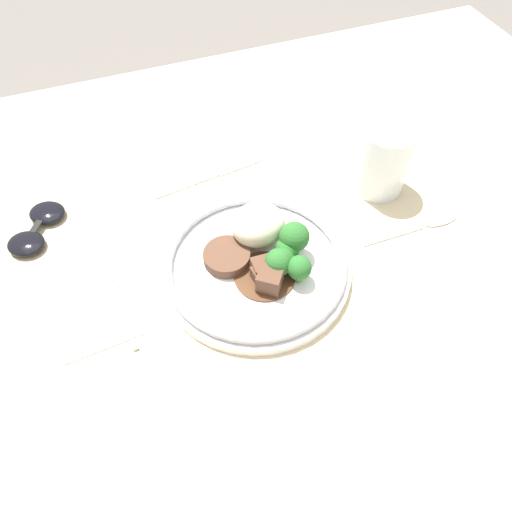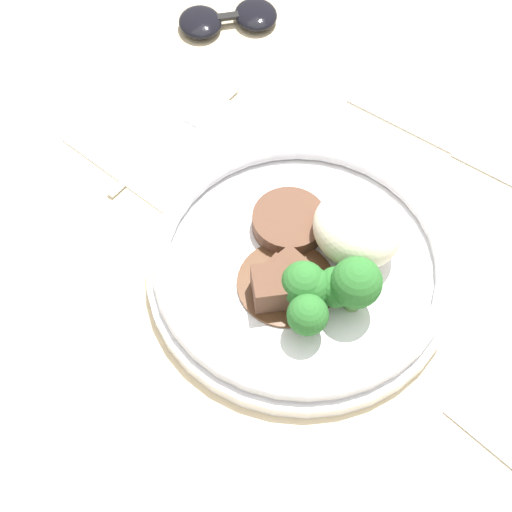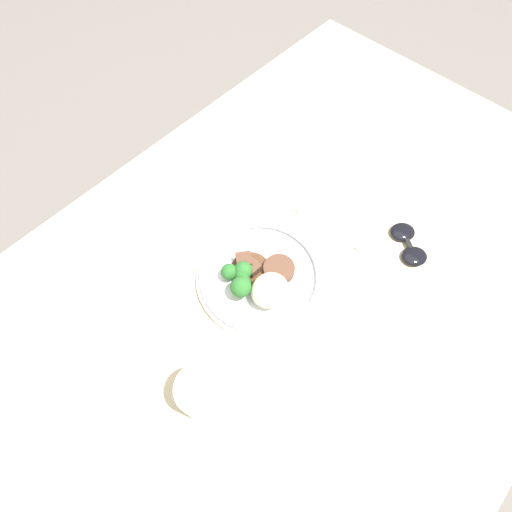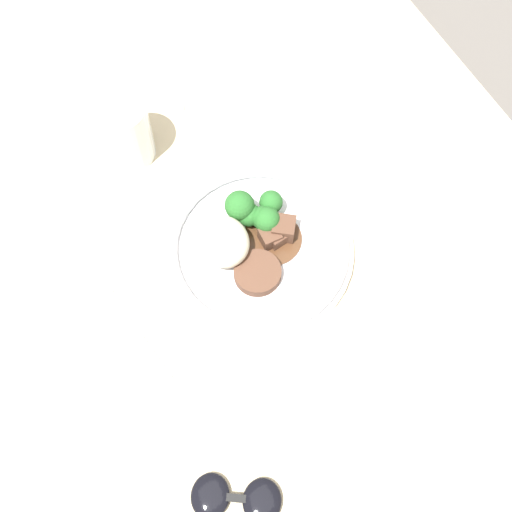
{
  "view_description": "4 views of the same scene",
  "coord_description": "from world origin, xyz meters",
  "px_view_note": "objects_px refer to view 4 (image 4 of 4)",
  "views": [
    {
      "loc": [
        -0.11,
        -0.43,
        0.58
      ],
      "look_at": [
        0.03,
        -0.06,
        0.08
      ],
      "focal_mm": 35.0,
      "sensor_mm": 36.0,
      "label": 1
    },
    {
      "loc": [
        0.22,
        -0.3,
        0.55
      ],
      "look_at": [
        0.01,
        -0.08,
        0.06
      ],
      "focal_mm": 50.0,
      "sensor_mm": 36.0,
      "label": 2
    },
    {
      "loc": [
        0.29,
        0.18,
        0.77
      ],
      "look_at": [
        0.02,
        -0.08,
        0.07
      ],
      "focal_mm": 28.0,
      "sensor_mm": 36.0,
      "label": 3
    },
    {
      "loc": [
        -0.33,
        0.15,
        0.91
      ],
      "look_at": [
        0.02,
        -0.04,
        0.06
      ],
      "focal_mm": 50.0,
      "sensor_mm": 36.0,
      "label": 4
    }
  ],
  "objects_px": {
    "fork": "(301,386)",
    "spoon": "(181,109)",
    "plate": "(255,245)",
    "juice_glass": "(124,133)",
    "knife": "(123,314)",
    "sunglasses": "(236,498)"
  },
  "relations": [
    {
      "from": "plate",
      "to": "spoon",
      "type": "distance_m",
      "value": 0.26
    },
    {
      "from": "spoon",
      "to": "knife",
      "type": "bearing_deg",
      "value": 140.8
    },
    {
      "from": "knife",
      "to": "sunglasses",
      "type": "height_order",
      "value": "sunglasses"
    },
    {
      "from": "juice_glass",
      "to": "knife",
      "type": "distance_m",
      "value": 0.26
    },
    {
      "from": "plate",
      "to": "knife",
      "type": "height_order",
      "value": "plate"
    },
    {
      "from": "fork",
      "to": "knife",
      "type": "bearing_deg",
      "value": -57.42
    },
    {
      "from": "plate",
      "to": "juice_glass",
      "type": "bearing_deg",
      "value": 20.39
    },
    {
      "from": "fork",
      "to": "spoon",
      "type": "bearing_deg",
      "value": -102.85
    },
    {
      "from": "plate",
      "to": "fork",
      "type": "distance_m",
      "value": 0.2
    },
    {
      "from": "plate",
      "to": "knife",
      "type": "bearing_deg",
      "value": 89.44
    },
    {
      "from": "juice_glass",
      "to": "fork",
      "type": "distance_m",
      "value": 0.43
    },
    {
      "from": "juice_glass",
      "to": "spoon",
      "type": "bearing_deg",
      "value": -72.16
    },
    {
      "from": "plate",
      "to": "fork",
      "type": "bearing_deg",
      "value": 168.56
    },
    {
      "from": "fork",
      "to": "juice_glass",
      "type": "bearing_deg",
      "value": -89.92
    },
    {
      "from": "fork",
      "to": "spoon",
      "type": "xyz_separation_m",
      "value": [
        0.45,
        -0.05,
        -0.0
      ]
    },
    {
      "from": "knife",
      "to": "spoon",
      "type": "distance_m",
      "value": 0.33
    },
    {
      "from": "fork",
      "to": "spoon",
      "type": "relative_size",
      "value": 1.14
    },
    {
      "from": "knife",
      "to": "spoon",
      "type": "height_order",
      "value": "spoon"
    },
    {
      "from": "juice_glass",
      "to": "spoon",
      "type": "xyz_separation_m",
      "value": [
        0.03,
        -0.1,
        -0.04
      ]
    },
    {
      "from": "juice_glass",
      "to": "sunglasses",
      "type": "xyz_separation_m",
      "value": [
        -0.5,
        0.09,
        -0.04
      ]
    },
    {
      "from": "spoon",
      "to": "sunglasses",
      "type": "distance_m",
      "value": 0.57
    },
    {
      "from": "juice_glass",
      "to": "knife",
      "type": "bearing_deg",
      "value": 154.17
    }
  ]
}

